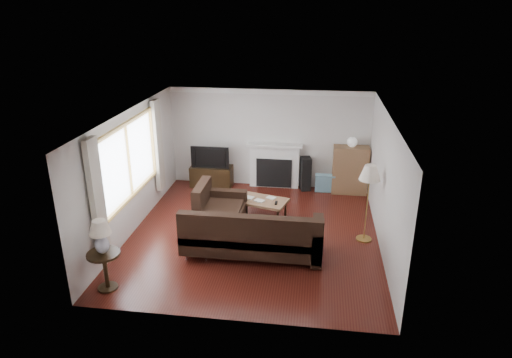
# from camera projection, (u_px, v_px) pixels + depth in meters

# --- Properties ---
(room) EXTENTS (5.10, 5.60, 2.54)m
(room) POSITION_uv_depth(u_px,v_px,m) (254.00, 177.00, 8.93)
(room) COLOR #491610
(room) RESTS_ON ground
(window) EXTENTS (0.12, 2.74, 1.54)m
(window) POSITION_uv_depth(u_px,v_px,m) (129.00, 161.00, 8.95)
(window) COLOR olive
(window) RESTS_ON room
(curtain_near) EXTENTS (0.10, 0.35, 2.10)m
(curtain_near) POSITION_uv_depth(u_px,v_px,m) (97.00, 199.00, 7.59)
(curtain_near) COLOR beige
(curtain_near) RESTS_ON room
(curtain_far) EXTENTS (0.10, 0.35, 2.10)m
(curtain_far) POSITION_uv_depth(u_px,v_px,m) (158.00, 146.00, 10.40)
(curtain_far) COLOR beige
(curtain_far) RESTS_ON room
(fireplace) EXTENTS (1.40, 0.26, 1.15)m
(fireplace) POSITION_uv_depth(u_px,v_px,m) (274.00, 166.00, 11.59)
(fireplace) COLOR white
(fireplace) RESTS_ON room
(tv_stand) EXTENTS (1.06, 0.48, 0.53)m
(tv_stand) POSITION_uv_depth(u_px,v_px,m) (212.00, 176.00, 11.76)
(tv_stand) COLOR black
(tv_stand) RESTS_ON ground
(television) EXTENTS (0.97, 0.13, 0.56)m
(television) POSITION_uv_depth(u_px,v_px,m) (211.00, 156.00, 11.57)
(television) COLOR black
(television) RESTS_ON tv_stand
(speaker_left) EXTENTS (0.30, 0.33, 0.80)m
(speaker_left) POSITION_uv_depth(u_px,v_px,m) (223.00, 171.00, 11.74)
(speaker_left) COLOR black
(speaker_left) RESTS_ON ground
(speaker_right) EXTENTS (0.30, 0.34, 0.86)m
(speaker_right) POSITION_uv_depth(u_px,v_px,m) (306.00, 174.00, 11.46)
(speaker_right) COLOR black
(speaker_right) RESTS_ON ground
(bookshelf) EXTENTS (0.86, 0.41, 1.19)m
(bookshelf) POSITION_uv_depth(u_px,v_px,m) (350.00, 170.00, 11.23)
(bookshelf) COLOR brown
(bookshelf) RESTS_ON ground
(globe_lamp) EXTENTS (0.24, 0.24, 0.24)m
(globe_lamp) POSITION_uv_depth(u_px,v_px,m) (352.00, 142.00, 10.97)
(globe_lamp) COLOR white
(globe_lamp) RESTS_ON bookshelf
(sectional_sofa) EXTENTS (2.82, 2.06, 0.91)m
(sectional_sofa) POSITION_uv_depth(u_px,v_px,m) (253.00, 232.00, 8.49)
(sectional_sofa) COLOR black
(sectional_sofa) RESTS_ON ground
(coffee_table) EXTENTS (1.30, 0.92, 0.46)m
(coffee_table) POSITION_uv_depth(u_px,v_px,m) (260.00, 209.00, 9.99)
(coffee_table) COLOR brown
(coffee_table) RESTS_ON ground
(footstool) EXTENTS (0.59, 0.59, 0.38)m
(footstool) POSITION_uv_depth(u_px,v_px,m) (195.00, 231.00, 9.09)
(footstool) COLOR black
(footstool) RESTS_ON ground
(floor_lamp) EXTENTS (0.45, 0.45, 1.58)m
(floor_lamp) POSITION_uv_depth(u_px,v_px,m) (367.00, 204.00, 8.88)
(floor_lamp) COLOR #A67D39
(floor_lamp) RESTS_ON ground
(side_table) EXTENTS (0.54, 0.54, 0.67)m
(side_table) POSITION_uv_depth(u_px,v_px,m) (106.00, 271.00, 7.49)
(side_table) COLOR black
(side_table) RESTS_ON ground
(table_lamp) EXTENTS (0.36, 0.36, 0.58)m
(table_lamp) POSITION_uv_depth(u_px,v_px,m) (101.00, 237.00, 7.26)
(table_lamp) COLOR silver
(table_lamp) RESTS_ON side_table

